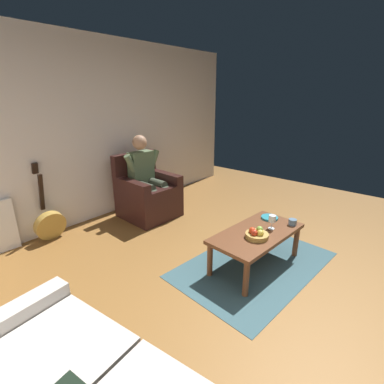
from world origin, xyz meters
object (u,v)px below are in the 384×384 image
Objects in this scene: coffee_table at (257,236)px; armchair at (147,195)px; person_seated at (146,174)px; candle_jar at (293,222)px; fruit_bowl at (257,234)px; decorative_dish at (270,218)px; wine_glass_near at (272,219)px; guitar at (50,223)px.

armchair is at bearing -94.55° from coffee_table.
person_seated is 2.22m from candle_jar.
fruit_bowl reaches higher than decorative_dish.
person_seated is 7.75× the size of wine_glass_near.
armchair is at bearing 163.91° from guitar.
decorative_dish is at bearing 124.75° from guitar.
wine_glass_near reaches higher than fruit_bowl.
candle_jar is at bearing 121.94° from guitar.
guitar is 4.25× the size of fruit_bowl.
decorative_dish is at bearing -168.22° from fruit_bowl.
guitar reaches higher than fruit_bowl.
coffee_table is at bearing 88.26° from person_seated.
wine_glass_near is 0.30m from fruit_bowl.
armchair reaches higher than candle_jar.
candle_jar is (-1.61, 2.58, 0.22)m from guitar.
wine_glass_near is at bearing 175.05° from fruit_bowl.
guitar is at bearing -55.25° from decorative_dish.
fruit_bowl is at bearing 26.17° from coffee_table.
person_seated is at bearing -83.24° from candle_jar.
guitar is at bearing -60.85° from wine_glass_near.
candle_jar is (-0.01, 0.27, 0.02)m from decorative_dish.
fruit_bowl is at bearing 84.98° from person_seated.
armchair reaches higher than coffee_table.
person_seated reaches higher than candle_jar.
coffee_table is (0.16, 1.97, -0.32)m from person_seated.
armchair is 4.02× the size of fruit_bowl.
armchair reaches higher than decorative_dish.
candle_jar is (-0.42, 0.22, 0.09)m from coffee_table.
armchair is at bearing -97.83° from fruit_bowl.
guitar is 2.65m from fruit_bowl.
wine_glass_near is (-0.01, 2.05, 0.19)m from armchair.
guitar is (1.35, -0.39, -0.11)m from armchair.
wine_glass_near is 0.29m from decorative_dish.
armchair is 10.74× the size of candle_jar.
coffee_table is at bearing -26.74° from wine_glass_near.
person_seated is 1.08× the size of coffee_table.
coffee_table is 0.17m from fruit_bowl.
decorative_dish is (-0.24, -0.14, -0.10)m from wine_glass_near.
wine_glass_near is (-0.17, 0.09, 0.17)m from coffee_table.
coffee_table is 2.64m from guitar.
coffee_table is at bearing 88.26° from armchair.
armchair is at bearing -82.55° from decorative_dish.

